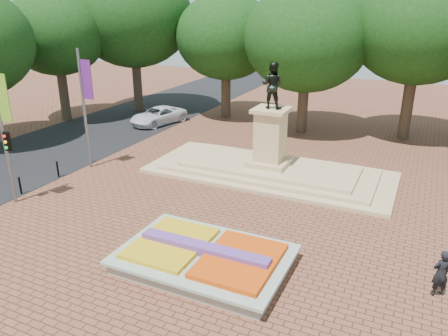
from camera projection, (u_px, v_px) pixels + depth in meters
name	position (u px, v px, depth m)	size (l,w,h in m)	color
ground	(205.00, 236.00, 18.64)	(90.00, 90.00, 0.00)	brown
asphalt_street	(39.00, 153.00, 28.84)	(9.00, 90.00, 0.02)	black
flower_bed	(205.00, 257.00, 16.41)	(6.30, 4.30, 0.91)	gray
monument	(269.00, 160.00, 25.09)	(14.00, 6.00, 6.40)	tan
tree_row_back	(352.00, 43.00, 30.56)	(44.80, 8.80, 10.43)	#36291D
van	(158.00, 116.00, 35.63)	(2.27, 4.92, 1.37)	silver
pedestrian	(441.00, 273.00, 14.64)	(0.62, 0.41, 1.71)	black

